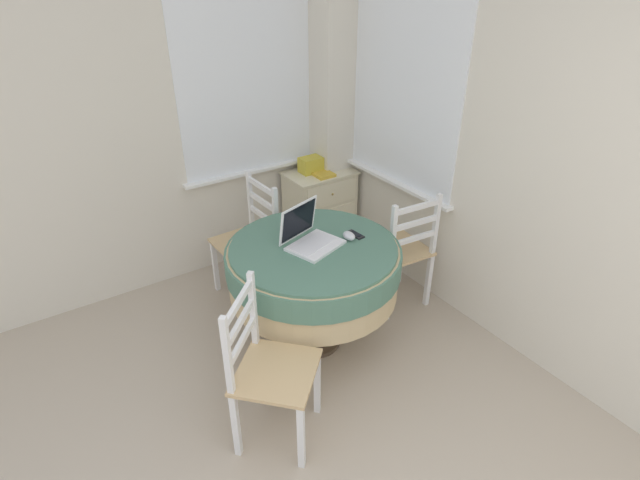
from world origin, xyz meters
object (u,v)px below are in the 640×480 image
object	(u,v)px
computer_mouse	(349,236)
cell_phone	(355,234)
book_on_cabinet	(321,173)
dining_chair_near_back_window	(249,241)
corner_cabinet	(320,210)
storage_box	(311,165)
round_dining_table	(313,267)
dining_chair_camera_near	(268,370)
dining_chair_near_right_window	(400,251)
laptop	(309,237)

from	to	relation	value
computer_mouse	cell_phone	xyz separation A→B (m)	(0.06, 0.02, -0.02)
book_on_cabinet	dining_chair_near_back_window	bearing A→B (deg)	-162.48
corner_cabinet	storage_box	bearing A→B (deg)	142.27
round_dining_table	book_on_cabinet	size ratio (longest dim) A/B	4.84
dining_chair_camera_near	corner_cabinet	world-z (taller)	dining_chair_camera_near
dining_chair_near_back_window	dining_chair_near_right_window	xyz separation A→B (m)	(0.83, -0.73, 0.00)
cell_phone	corner_cabinet	world-z (taller)	cell_phone
round_dining_table	dining_chair_near_right_window	size ratio (longest dim) A/B	1.19
book_on_cabinet	computer_mouse	bearing A→B (deg)	-115.46
dining_chair_near_right_window	dining_chair_camera_near	xyz separation A→B (m)	(-1.35, -0.50, 0.00)
dining_chair_camera_near	laptop	bearing A→B (deg)	41.40
corner_cabinet	laptop	bearing A→B (deg)	-126.65
dining_chair_near_back_window	dining_chair_camera_near	size ratio (longest dim) A/B	1.00
computer_mouse	book_on_cabinet	xyz separation A→B (m)	(0.51, 1.06, -0.06)
dining_chair_near_right_window	book_on_cabinet	bearing A→B (deg)	91.02
laptop	cell_phone	size ratio (longest dim) A/B	2.99
cell_phone	dining_chair_near_back_window	xyz separation A→B (m)	(-0.37, 0.79, -0.31)
laptop	storage_box	world-z (taller)	laptop
laptop	corner_cabinet	bearing A→B (deg)	53.35
computer_mouse	dining_chair_camera_near	world-z (taller)	dining_chair_camera_near
round_dining_table	laptop	xyz separation A→B (m)	(-0.01, 0.03, 0.20)
book_on_cabinet	dining_chair_near_right_window	bearing A→B (deg)	-88.98
dining_chair_near_right_window	corner_cabinet	size ratio (longest dim) A/B	1.29
laptop	book_on_cabinet	world-z (taller)	laptop
round_dining_table	dining_chair_near_back_window	xyz separation A→B (m)	(-0.07, 0.76, -0.15)
cell_phone	computer_mouse	bearing A→B (deg)	-163.21
dining_chair_near_back_window	dining_chair_camera_near	world-z (taller)	same
dining_chair_near_right_window	round_dining_table	bearing A→B (deg)	-178.41
round_dining_table	dining_chair_near_right_window	xyz separation A→B (m)	(0.76, 0.02, -0.15)
round_dining_table	cell_phone	bearing A→B (deg)	-6.18
computer_mouse	laptop	bearing A→B (deg)	160.26
dining_chair_camera_near	round_dining_table	bearing A→B (deg)	39.21
computer_mouse	cell_phone	bearing A→B (deg)	16.79
laptop	corner_cabinet	xyz separation A→B (m)	(0.76, 1.03, -0.45)
computer_mouse	dining_chair_near_back_window	distance (m)	0.92
laptop	computer_mouse	world-z (taller)	laptop
dining_chair_near_back_window	storage_box	bearing A→B (deg)	24.48
corner_cabinet	round_dining_table	bearing A→B (deg)	-125.56
corner_cabinet	dining_chair_near_right_window	bearing A→B (deg)	-90.11
cell_phone	book_on_cabinet	world-z (taller)	cell_phone
corner_cabinet	storage_box	distance (m)	0.42
dining_chair_near_back_window	dining_chair_camera_near	distance (m)	1.34
round_dining_table	storage_box	distance (m)	1.32
cell_phone	corner_cabinet	xyz separation A→B (m)	(0.46, 1.09, -0.40)
book_on_cabinet	cell_phone	bearing A→B (deg)	-112.94
laptop	cell_phone	xyz separation A→B (m)	(0.30, -0.07, -0.05)
computer_mouse	corner_cabinet	distance (m)	1.30
corner_cabinet	book_on_cabinet	world-z (taller)	book_on_cabinet
computer_mouse	book_on_cabinet	world-z (taller)	computer_mouse
cell_phone	book_on_cabinet	size ratio (longest dim) A/B	0.57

